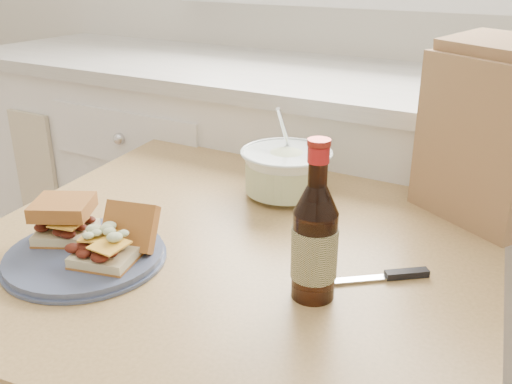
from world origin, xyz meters
The scene contains 9 objects.
cabinet_run centered at (0.00, 1.70, 0.47)m, with size 2.50×0.64×0.94m.
dining_table centered at (0.14, 1.00, 0.65)m, with size 1.04×1.04×0.77m.
plate centered at (-0.03, 0.79, 0.78)m, with size 0.26×0.26×0.02m, color #455170.
sandwich_left centered at (-0.09, 0.81, 0.82)m, with size 0.13×0.12×0.07m.
sandwich_right centered at (0.03, 0.81, 0.81)m, with size 0.12×0.15×0.08m.
coleslaw_bowl centered at (0.14, 1.22, 0.82)m, with size 0.19×0.19×0.19m.
beer_bottle centered at (0.35, 0.89, 0.86)m, with size 0.07×0.07×0.25m.
knife centered at (0.44, 1.00, 0.77)m, with size 0.15×0.13×0.01m.
paper_bag centered at (0.51, 1.32, 0.92)m, with size 0.24×0.16×0.31m, color #AA7F52.
Camera 1 is at (0.65, 0.20, 1.24)m, focal length 40.00 mm.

